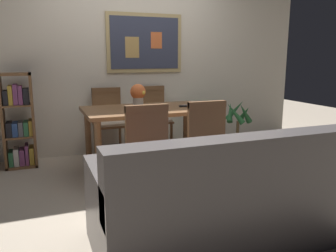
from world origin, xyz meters
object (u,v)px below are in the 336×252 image
object	(u,v)px
potted_ivy	(208,130)
tv_remote	(186,106)
flower_vase	(138,94)
dining_chair_far_right	(154,113)
dining_chair_near_left	(144,144)
dining_chair_far_left	(108,117)
leather_couch	(224,202)
potted_palm	(237,129)
dining_table	(148,117)
dining_chair_near_right	(202,138)
bookshelf	(19,124)

from	to	relation	value
potted_ivy	tv_remote	bearing A→B (deg)	-132.90
flower_vase	dining_chair_far_right	bearing A→B (deg)	59.95
dining_chair_near_left	dining_chair_far_left	world-z (taller)	same
leather_couch	potted_palm	xyz separation A→B (m)	(1.34, 1.93, 0.04)
dining_table	dining_chair_near_right	world-z (taller)	dining_chair_near_right
dining_chair_far_right	tv_remote	size ratio (longest dim) A/B	5.62
dining_chair_near_left	potted_palm	xyz separation A→B (m)	(1.65, 1.03, -0.19)
dining_table	dining_chair_far_right	bearing A→B (deg)	67.15
tv_remote	dining_chair_far_left	bearing A→B (deg)	131.28
bookshelf	potted_palm	size ratio (longest dim) A/B	1.53
leather_couch	potted_ivy	size ratio (longest dim) A/B	3.25
dining_chair_near_left	flower_vase	size ratio (longest dim) A/B	3.36
dining_chair_near_left	tv_remote	world-z (taller)	dining_chair_near_left
dining_chair_near_right	bookshelf	size ratio (longest dim) A/B	0.81
dining_chair_near_right	flower_vase	distance (m)	0.98
leather_couch	bookshelf	world-z (taller)	bookshelf
dining_table	potted_ivy	world-z (taller)	dining_table
dining_chair_near_left	tv_remote	size ratio (longest dim) A/B	5.62
dining_chair_near_right	potted_palm	distance (m)	1.47
dining_chair_near_left	leather_couch	xyz separation A→B (m)	(0.31, -0.90, -0.23)
dining_chair_near_right	tv_remote	size ratio (longest dim) A/B	5.62
potted_ivy	potted_palm	xyz separation A→B (m)	(0.22, -0.44, 0.08)
dining_table	dining_chair_near_left	size ratio (longest dim) A/B	1.57
dining_chair_far_left	leather_couch	xyz separation A→B (m)	(0.31, -2.47, -0.23)
potted_ivy	dining_chair_far_right	bearing A→B (deg)	170.89
dining_chair_near_left	bookshelf	bearing A→B (deg)	125.92
dining_table	tv_remote	distance (m)	0.46
dining_chair_far_right	potted_ivy	xyz separation A→B (m)	(0.79, -0.13, -0.27)
leather_couch	dining_chair_near_left	bearing A→B (deg)	108.76
dining_chair_far_left	potted_palm	bearing A→B (deg)	-18.02
dining_table	bookshelf	distance (m)	1.56
potted_ivy	dining_table	bearing A→B (deg)	-149.13
dining_table	flower_vase	bearing A→B (deg)	152.69
dining_table	flower_vase	distance (m)	0.28
dining_chair_far_left	tv_remote	distance (m)	1.14
leather_couch	dining_chair_far_left	bearing A→B (deg)	97.18
dining_chair_near_right	tv_remote	distance (m)	0.74
potted_palm	flower_vase	bearing A→B (deg)	-172.65
dining_chair_far_left	leather_couch	size ratio (longest dim) A/B	0.51
dining_chair_far_right	tv_remote	bearing A→B (deg)	-83.49
potted_palm	flower_vase	distance (m)	1.56
dining_table	bookshelf	xyz separation A→B (m)	(-1.39, 0.71, -0.11)
tv_remote	leather_couch	bearing A→B (deg)	-104.79
dining_table	flower_vase	size ratio (longest dim) A/B	5.26
dining_chair_near_right	dining_chair_far_right	xyz separation A→B (m)	(0.04, 1.57, 0.00)
dining_table	potted_ivy	xyz separation A→B (m)	(1.13, 0.68, -0.37)
dining_chair_near_left	flower_vase	bearing A→B (deg)	76.71
dining_chair_far_right	potted_ivy	bearing A→B (deg)	-9.11
leather_couch	potted_ivy	bearing A→B (deg)	64.67
potted_ivy	tv_remote	world-z (taller)	tv_remote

